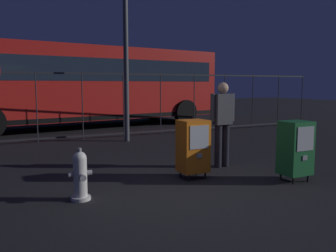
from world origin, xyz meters
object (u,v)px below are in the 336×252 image
object	(u,v)px
bus_near	(88,82)
fire_hydrant	(80,176)
bus_far	(115,83)
newspaper_box_primary	(295,148)
pedestrian	(222,119)
newspaper_box_secondary	(193,146)

from	to	relation	value
bus_near	fire_hydrant	bearing A→B (deg)	-112.57
fire_hydrant	bus_far	bearing A→B (deg)	69.36
newspaper_box_primary	bus_far	xyz separation A→B (m)	(1.53, 13.91, 1.14)
newspaper_box_primary	pedestrian	bearing A→B (deg)	108.73
newspaper_box_primary	pedestrian	world-z (taller)	pedestrian
newspaper_box_primary	bus_near	size ratio (longest dim) A/B	0.10
newspaper_box_primary	bus_near	distance (m)	9.41
fire_hydrant	newspaper_box_primary	world-z (taller)	newspaper_box_primary
bus_near	bus_far	world-z (taller)	same
bus_near	bus_far	bearing A→B (deg)	53.38
bus_near	pedestrian	bearing A→B (deg)	-92.75
bus_near	newspaper_box_secondary	bearing A→B (deg)	-99.59
fire_hydrant	newspaper_box_primary	distance (m)	3.53
pedestrian	fire_hydrant	bearing A→B (deg)	-165.20
newspaper_box_secondary	pedestrian	size ratio (longest dim) A/B	0.61
newspaper_box_secondary	pedestrian	distance (m)	1.14
newspaper_box_primary	pedestrian	distance (m)	1.55
pedestrian	newspaper_box_secondary	bearing A→B (deg)	-153.02
pedestrian	bus_near	xyz separation A→B (m)	(-0.60, 7.85, 0.76)
newspaper_box_secondary	pedestrian	bearing A→B (deg)	26.98
fire_hydrant	newspaper_box_secondary	xyz separation A→B (m)	(2.03, 0.30, 0.22)
pedestrian	bus_far	size ratio (longest dim) A/B	0.16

